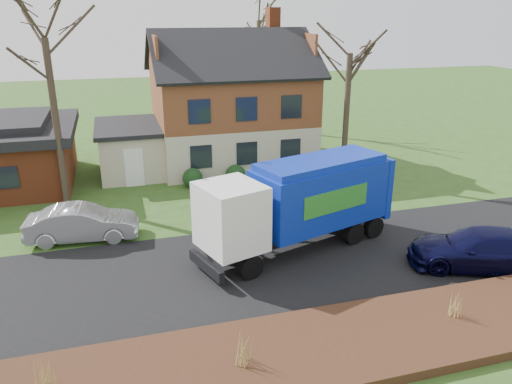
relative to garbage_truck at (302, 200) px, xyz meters
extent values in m
plane|color=#2B4D19|center=(-1.78, -1.09, -2.07)|extent=(120.00, 120.00, 0.00)
cube|color=black|center=(-1.78, -1.09, -2.06)|extent=(80.00, 7.00, 0.02)
cube|color=#311A10|center=(-1.78, -6.39, -1.92)|extent=(80.00, 3.50, 0.30)
cube|color=beige|center=(0.22, 12.91, -0.72)|extent=(9.00, 7.50, 2.70)
cube|color=brown|center=(0.22, 12.91, 2.03)|extent=(9.00, 7.50, 2.80)
cube|color=brown|center=(3.22, 13.91, 6.39)|extent=(0.70, 0.90, 1.60)
cube|color=beige|center=(-5.98, 12.41, -0.77)|extent=(3.50, 5.50, 2.60)
cube|color=black|center=(-5.98, 12.41, 0.65)|extent=(3.90, 5.90, 0.24)
cylinder|color=black|center=(-2.62, -1.83, -1.61)|extent=(0.97, 0.58, 0.92)
cylinder|color=black|center=(-3.20, -0.06, -1.61)|extent=(0.97, 0.58, 0.92)
cylinder|color=black|center=(2.18, -0.27, -1.61)|extent=(0.97, 0.58, 0.92)
cylinder|color=black|center=(1.61, 1.50, -1.61)|extent=(0.97, 0.58, 0.92)
cylinder|color=black|center=(3.28, 0.09, -1.61)|extent=(0.97, 0.58, 0.92)
cylinder|color=black|center=(2.70, 1.86, -1.61)|extent=(0.97, 0.58, 0.92)
cube|color=black|center=(0.04, 0.01, -1.32)|extent=(7.58, 3.36, 0.31)
cube|color=white|center=(-3.12, -1.01, 0.06)|extent=(2.62, 2.74, 2.39)
cube|color=black|center=(-4.05, -1.31, 0.19)|extent=(0.67, 1.88, 0.80)
cube|color=black|center=(-4.13, -1.34, -1.58)|extent=(0.89, 2.18, 0.40)
cube|color=#0D28A2|center=(0.84, 0.27, 0.06)|extent=(5.99, 3.83, 2.39)
cube|color=#0D28A2|center=(0.84, 0.27, 1.39)|extent=(5.66, 3.50, 0.27)
cube|color=#0D28A2|center=(3.58, 1.16, -0.03)|extent=(0.99, 2.24, 2.57)
cube|color=#2A7927|center=(1.06, -0.84, 0.15)|extent=(3.05, 1.02, 0.89)
cube|color=#2A7927|center=(0.37, 1.30, 0.15)|extent=(3.05, 1.02, 0.89)
imported|color=#AFB3B8|center=(-8.47, 3.23, -1.33)|extent=(4.62, 1.99, 1.48)
imported|color=black|center=(5.76, -3.41, -1.32)|extent=(5.59, 4.01, 1.50)
cylinder|color=#3B2E23|center=(-9.44, 7.95, 1.89)|extent=(0.33, 0.33, 7.91)
cylinder|color=#3B2E23|center=(5.53, 7.76, 1.40)|extent=(0.32, 0.32, 6.95)
cylinder|color=#3F3526|center=(4.59, 21.64, 2.13)|extent=(0.32, 0.32, 8.40)
cone|color=tan|center=(-8.98, -6.15, -1.30)|extent=(0.04, 0.04, 0.94)
cone|color=tan|center=(-9.13, -6.15, -1.30)|extent=(0.04, 0.04, 0.94)
cone|color=tan|center=(-8.82, -6.15, -1.30)|extent=(0.04, 0.04, 0.94)
cone|color=tan|center=(-8.98, -6.03, -1.30)|extent=(0.04, 0.04, 0.94)
cone|color=tan|center=(-8.98, -6.28, -1.30)|extent=(0.04, 0.04, 0.94)
cone|color=#A9944A|center=(-4.14, -6.58, -1.33)|extent=(0.04, 0.04, 0.87)
cone|color=#A9944A|center=(-4.28, -6.58, -1.33)|extent=(0.04, 0.04, 0.87)
cone|color=#A9944A|center=(-4.01, -6.58, -1.33)|extent=(0.04, 0.04, 0.87)
cone|color=#A9944A|center=(-4.14, -6.47, -1.33)|extent=(0.04, 0.04, 0.87)
cone|color=#A9944A|center=(-4.14, -6.69, -1.33)|extent=(0.04, 0.04, 0.87)
cone|color=tan|center=(2.59, -6.29, -1.38)|extent=(0.04, 0.04, 0.78)
cone|color=tan|center=(2.45, -6.29, -1.38)|extent=(0.04, 0.04, 0.78)
cone|color=tan|center=(2.73, -6.29, -1.38)|extent=(0.04, 0.04, 0.78)
cone|color=tan|center=(2.59, -6.18, -1.38)|extent=(0.04, 0.04, 0.78)
cone|color=tan|center=(2.59, -6.39, -1.38)|extent=(0.04, 0.04, 0.78)
camera|label=1|loc=(-6.82, -17.02, 6.93)|focal=35.00mm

